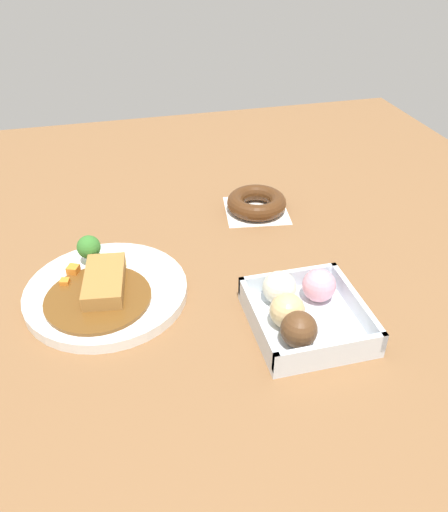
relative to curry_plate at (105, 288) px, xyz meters
The scene contains 4 objects.
ground_plane 0.12m from the curry_plate, 88.29° to the left, with size 1.60×1.60×0.00m, color brown.
curry_plate is the anchor object (origin of this frame).
donut_box 0.31m from the curry_plate, 63.36° to the left, with size 0.17×0.16×0.06m.
chocolate_ring_donut 0.37m from the curry_plate, 122.54° to the left, with size 0.14×0.14×0.04m.
Camera 1 is at (0.65, -0.09, 0.52)m, focal length 35.66 mm.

